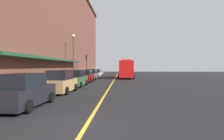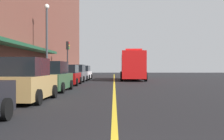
% 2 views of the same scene
% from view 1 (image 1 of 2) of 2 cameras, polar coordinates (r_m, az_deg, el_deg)
% --- Properties ---
extents(ground_plane, '(112.00, 112.00, 0.00)m').
position_cam_1_polar(ground_plane, '(32.03, 0.61, -2.99)').
color(ground_plane, black).
extents(sidewalk_left, '(2.40, 70.00, 0.15)m').
position_cam_1_polar(sidewalk_left, '(32.87, -10.27, -2.77)').
color(sidewalk_left, '#ADA8A0').
rests_on(sidewalk_left, ground).
extents(lane_center_stripe, '(0.16, 70.00, 0.01)m').
position_cam_1_polar(lane_center_stripe, '(32.03, 0.61, -2.98)').
color(lane_center_stripe, gold).
rests_on(lane_center_stripe, ground).
extents(brick_building_left, '(10.54, 64.00, 19.23)m').
position_cam_1_polar(brick_building_left, '(34.52, -20.53, 13.31)').
color(brick_building_left, brown).
rests_on(brick_building_left, ground).
extents(parked_car_0, '(2.15, 4.48, 1.86)m').
position_cam_1_polar(parked_car_0, '(11.50, -24.88, -5.84)').
color(parked_car_0, black).
rests_on(parked_car_0, ground).
extents(parked_car_1, '(2.08, 4.26, 1.91)m').
position_cam_1_polar(parked_car_1, '(16.84, -15.04, -3.58)').
color(parked_car_1, '#A5844C').
rests_on(parked_car_1, ground).
extents(parked_car_2, '(2.04, 4.64, 1.87)m').
position_cam_1_polar(parked_car_2, '(21.89, -10.73, -2.56)').
color(parked_car_2, '#2D5133').
rests_on(parked_car_2, ground).
extents(parked_car_3, '(2.09, 4.93, 1.72)m').
position_cam_1_polar(parked_car_3, '(28.16, -7.86, -1.90)').
color(parked_car_3, maroon).
rests_on(parked_car_3, ground).
extents(parked_car_4, '(2.10, 4.23, 1.80)m').
position_cam_1_polar(parked_car_4, '(33.53, -6.07, -1.39)').
color(parked_car_4, '#595B60').
rests_on(parked_car_4, ground).
extents(parked_car_5, '(2.13, 4.27, 1.74)m').
position_cam_1_polar(parked_car_5, '(39.27, -4.71, -1.08)').
color(parked_car_5, silver).
rests_on(parked_car_5, ground).
extents(fire_truck, '(3.04, 9.03, 3.53)m').
position_cam_1_polar(fire_truck, '(37.12, 4.31, 0.15)').
color(fire_truck, red).
rests_on(fire_truck, ground).
extents(parking_meter_0, '(0.14, 0.18, 1.33)m').
position_cam_1_polar(parking_meter_0, '(20.57, -15.99, -2.27)').
color(parking_meter_0, '#4C4C51').
rests_on(parking_meter_0, sidewalk_left).
extents(parking_meter_1, '(0.14, 0.18, 1.33)m').
position_cam_1_polar(parking_meter_1, '(19.96, -16.59, -2.37)').
color(parking_meter_1, '#4C4C51').
rests_on(parking_meter_1, sidewalk_left).
extents(parking_meter_2, '(0.14, 0.18, 1.33)m').
position_cam_1_polar(parking_meter_2, '(21.99, -14.72, -2.06)').
color(parking_meter_2, '#4C4C51').
rests_on(parking_meter_2, sidewalk_left).
extents(street_lamp_left, '(0.44, 0.44, 6.94)m').
position_cam_1_polar(street_lamp_left, '(29.32, -11.44, 5.23)').
color(street_lamp_left, '#33383D').
rests_on(street_lamp_left, sidewalk_left).
extents(traffic_light_near, '(0.38, 0.36, 4.30)m').
position_cam_1_polar(traffic_light_near, '(36.00, -7.60, 2.46)').
color(traffic_light_near, '#232326').
rests_on(traffic_light_near, sidewalk_left).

